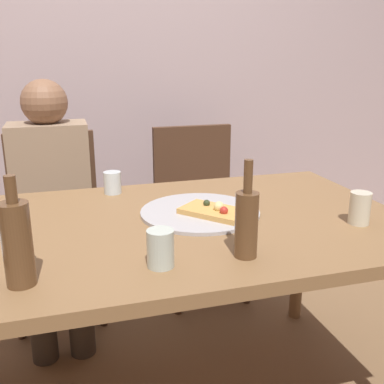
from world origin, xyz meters
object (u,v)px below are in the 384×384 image
(pizza_slice_last, at_px, (214,211))
(tumbler_near, at_px, (112,183))
(dining_table, at_px, (172,242))
(chair_right, at_px, (198,199))
(wine_glass, at_px, (161,248))
(chair_left, at_px, (55,212))
(water_bottle, at_px, (17,242))
(beer_bottle, at_px, (247,222))
(pizza_tray, at_px, (200,212))
(guest_in_sweater, at_px, (52,197))
(tumbler_far, at_px, (360,208))

(pizza_slice_last, distance_m, tumbler_near, 0.48)
(dining_table, xyz_separation_m, chair_right, (0.36, 0.88, -0.15))
(wine_glass, height_order, chair_left, chair_left)
(wine_glass, bearing_deg, water_bottle, -179.67)
(pizza_slice_last, height_order, chair_left, chair_left)
(beer_bottle, bearing_deg, pizza_tray, 92.67)
(beer_bottle, xyz_separation_m, wine_glass, (-0.24, 0.00, -0.05))
(guest_in_sweater, bearing_deg, water_bottle, 86.94)
(pizza_tray, bearing_deg, guest_in_sweater, 126.75)
(pizza_tray, xyz_separation_m, guest_in_sweater, (-0.51, 0.68, -0.10))
(tumbler_near, xyz_separation_m, wine_glass, (0.04, -0.69, 0.01))
(tumbler_near, xyz_separation_m, guest_in_sweater, (-0.24, 0.35, -0.14))
(tumbler_near, bearing_deg, guest_in_sweater, 125.18)
(pizza_slice_last, bearing_deg, chair_left, 121.75)
(wine_glass, bearing_deg, pizza_tray, 58.68)
(chair_left, bearing_deg, wine_glass, 103.56)
(dining_table, height_order, wine_glass, wine_glass)
(tumbler_near, bearing_deg, chair_left, 116.11)
(wine_glass, relative_size, guest_in_sweater, 0.09)
(beer_bottle, bearing_deg, tumbler_near, 111.84)
(tumbler_far, bearing_deg, tumbler_near, 142.24)
(chair_left, bearing_deg, chair_right, -180.00)
(pizza_slice_last, height_order, tumbler_far, tumbler_far)
(chair_right, xyz_separation_m, guest_in_sweater, (-0.75, -0.15, 0.13))
(beer_bottle, height_order, chair_right, beer_bottle)
(tumbler_far, relative_size, chair_left, 0.12)
(tumbler_near, bearing_deg, tumbler_far, -37.76)
(beer_bottle, distance_m, wine_glass, 0.24)
(chair_right, bearing_deg, pizza_slice_last, 76.37)
(pizza_slice_last, height_order, water_bottle, water_bottle)
(dining_table, xyz_separation_m, pizza_slice_last, (0.15, 0.00, 0.10))
(beer_bottle, bearing_deg, dining_table, 112.48)
(wine_glass, distance_m, guest_in_sweater, 1.09)
(pizza_tray, relative_size, chair_right, 0.46)
(water_bottle, bearing_deg, tumbler_near, 66.71)
(chair_right, bearing_deg, guest_in_sweater, 11.34)
(chair_left, relative_size, chair_right, 1.00)
(tumbler_near, distance_m, wine_glass, 0.69)
(wine_glass, bearing_deg, tumbler_near, 93.58)
(pizza_tray, height_order, guest_in_sweater, guest_in_sweater)
(chair_left, relative_size, guest_in_sweater, 0.77)
(wine_glass, relative_size, chair_left, 0.11)
(tumbler_far, relative_size, guest_in_sweater, 0.09)
(pizza_slice_last, bearing_deg, tumbler_far, -23.49)
(tumbler_far, relative_size, wine_glass, 1.06)
(water_bottle, xyz_separation_m, guest_in_sweater, (0.06, 1.04, -0.21))
(dining_table, relative_size, guest_in_sweater, 1.36)
(dining_table, height_order, chair_right, chair_right)
(tumbler_far, bearing_deg, dining_table, 162.18)
(water_bottle, bearing_deg, beer_bottle, -0.29)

